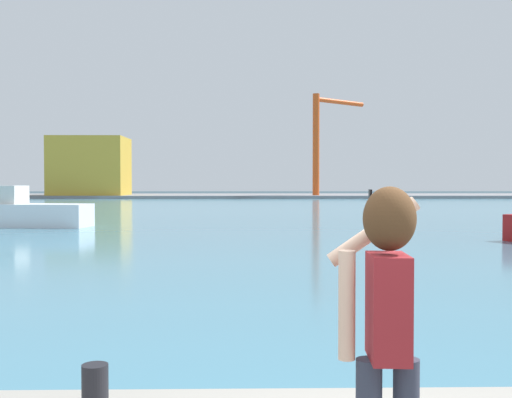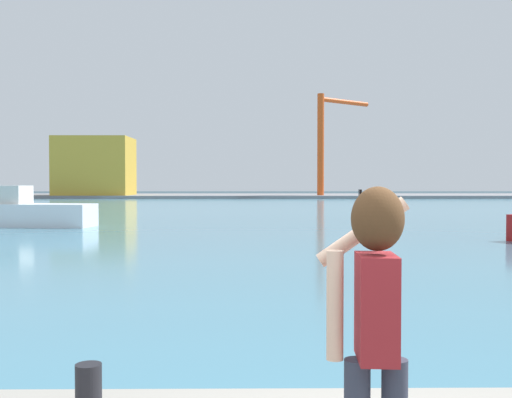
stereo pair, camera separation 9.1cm
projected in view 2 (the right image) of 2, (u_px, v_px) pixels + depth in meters
ground_plane at (259, 208)px, 53.13m from camera, size 220.00×220.00×0.00m
harbor_water at (258, 207)px, 55.13m from camera, size 140.00×100.00×0.02m
far_shore_dock at (255, 196)px, 95.11m from camera, size 140.00×20.00×0.42m
person_photographer at (374, 313)px, 3.19m from camera, size 0.53×0.55×1.74m
harbor_bollard at (89, 390)px, 4.54m from camera, size 0.20×0.20×0.39m
boat_moored at (16, 212)px, 30.55m from camera, size 7.81×3.05×2.08m
warehouse_left at (95, 166)px, 89.97m from camera, size 10.82×8.65×8.63m
port_crane at (327, 134)px, 89.49m from camera, size 8.70×6.85×15.01m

